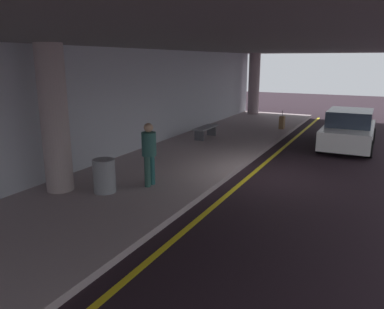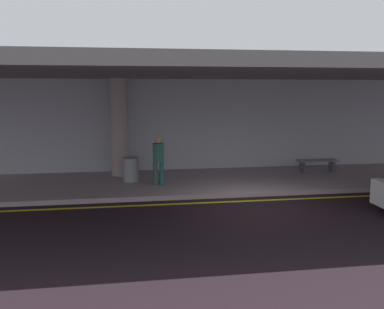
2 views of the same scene
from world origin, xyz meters
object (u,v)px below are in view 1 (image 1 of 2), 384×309
suitcase_upright_primary (282,122)px  trash_bin_steel (104,176)px  bench_metal (206,130)px  support_column_far_left (55,120)px  car_white (349,130)px  support_column_left_mid (254,84)px  traveler_with_luggage (149,150)px

suitcase_upright_primary → trash_bin_steel: bearing=-171.0°
bench_metal → trash_bin_steel: 7.38m
support_column_far_left → suitcase_upright_primary: size_ratio=4.06×
suitcase_upright_primary → bench_metal: bearing=165.6°
support_column_far_left → car_white: support_column_far_left is taller
support_column_left_mid → car_white: support_column_left_mid is taller
car_white → suitcase_upright_primary: (2.26, 3.18, -0.25)m
traveler_with_luggage → bench_metal: (6.42, 1.33, -0.61)m
car_white → traveler_with_luggage: (-7.87, 4.22, 0.40)m
support_column_far_left → suitcase_upright_primary: 11.92m
support_column_left_mid → car_white: 9.22m
traveler_with_luggage → suitcase_upright_primary: (10.13, -1.05, -0.65)m
car_white → trash_bin_steel: size_ratio=4.82×
support_column_far_left → trash_bin_steel: (0.39, -1.13, -1.40)m
car_white → bench_metal: bearing=108.9°
traveler_with_luggage → trash_bin_steel: size_ratio=1.98×
suitcase_upright_primary → support_column_far_left: bearing=-176.1°
trash_bin_steel → car_white: bearing=-29.4°
car_white → suitcase_upright_primary: car_white is taller
support_column_left_mid → traveler_with_luggage: size_ratio=2.17×
support_column_far_left → trash_bin_steel: 1.84m
support_column_far_left → support_column_left_mid: size_ratio=1.00×
support_column_far_left → car_white: size_ratio=0.89×
support_column_far_left → bench_metal: size_ratio=2.28×
traveler_with_luggage → trash_bin_steel: bearing=-135.9°
support_column_far_left → traveler_with_luggage: support_column_far_left is taller
suitcase_upright_primary → bench_metal: suitcase_upright_primary is taller
support_column_far_left → traveler_with_luggage: bearing=-54.7°
support_column_far_left → trash_bin_steel: support_column_far_left is taller
support_column_left_mid → bench_metal: 8.40m
support_column_far_left → car_white: 11.11m
bench_metal → suitcase_upright_primary: bearing=-32.6°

